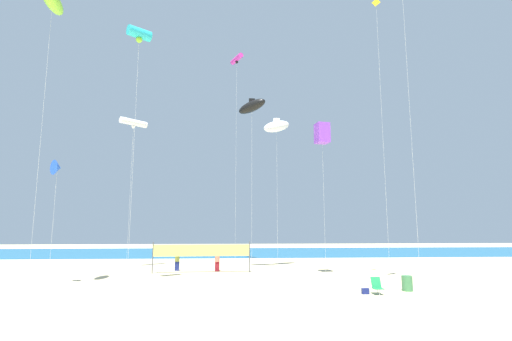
{
  "coord_description": "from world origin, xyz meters",
  "views": [
    {
      "loc": [
        -0.05,
        -17.64,
        3.64
      ],
      "look_at": [
        1.68,
        10.73,
        7.87
      ],
      "focal_mm": 26.2,
      "sensor_mm": 36.0,
      "label": 1
    }
  ],
  "objects_px": {
    "beachgoer_coral_shirt": "(217,260)",
    "beachgoer_olive_shirt": "(177,260)",
    "kite_lime_inflatable": "(53,2)",
    "kite_black_inflatable": "(252,106)",
    "kite_yellow_diamond": "(377,16)",
    "kite_violet_box": "(322,133)",
    "volleyball_net": "(202,252)",
    "trash_barrel": "(407,283)",
    "kite_magenta_tube": "(237,60)",
    "kite_cyan_tube": "(139,34)",
    "kite_white_inflatable": "(277,126)",
    "kite_blue_delta": "(57,168)",
    "beach_handbag": "(365,291)",
    "kite_white_tube": "(134,123)",
    "folding_beach_chair": "(377,285)"
  },
  "relations": [
    {
      "from": "kite_lime_inflatable",
      "to": "folding_beach_chair",
      "type": "bearing_deg",
      "value": -2.81
    },
    {
      "from": "trash_barrel",
      "to": "kite_black_inflatable",
      "type": "xyz_separation_m",
      "value": [
        -8.36,
        9.53,
        13.36
      ]
    },
    {
      "from": "trash_barrel",
      "to": "kite_magenta_tube",
      "type": "relative_size",
      "value": 0.04
    },
    {
      "from": "trash_barrel",
      "to": "kite_violet_box",
      "type": "bearing_deg",
      "value": 119.97
    },
    {
      "from": "folding_beach_chair",
      "to": "kite_black_inflatable",
      "type": "height_order",
      "value": "kite_black_inflatable"
    },
    {
      "from": "kite_white_inflatable",
      "to": "beach_handbag",
      "type": "bearing_deg",
      "value": -74.33
    },
    {
      "from": "kite_magenta_tube",
      "to": "beachgoer_coral_shirt",
      "type": "bearing_deg",
      "value": -105.64
    },
    {
      "from": "kite_white_tube",
      "to": "kite_white_inflatable",
      "type": "relative_size",
      "value": 0.96
    },
    {
      "from": "beachgoer_olive_shirt",
      "to": "kite_blue_delta",
      "type": "bearing_deg",
      "value": 130.34
    },
    {
      "from": "volleyball_net",
      "to": "kite_lime_inflatable",
      "type": "bearing_deg",
      "value": -133.33
    },
    {
      "from": "folding_beach_chair",
      "to": "beach_handbag",
      "type": "height_order",
      "value": "folding_beach_chair"
    },
    {
      "from": "kite_lime_inflatable",
      "to": "kite_blue_delta",
      "type": "xyz_separation_m",
      "value": [
        -0.16,
        2.57,
        -9.67
      ]
    },
    {
      "from": "beachgoer_coral_shirt",
      "to": "beachgoer_olive_shirt",
      "type": "relative_size",
      "value": 1.02
    },
    {
      "from": "folding_beach_chair",
      "to": "kite_black_inflatable",
      "type": "relative_size",
      "value": 0.06
    },
    {
      "from": "beachgoer_coral_shirt",
      "to": "kite_white_tube",
      "type": "relative_size",
      "value": 0.13
    },
    {
      "from": "kite_yellow_diamond",
      "to": "kite_black_inflatable",
      "type": "bearing_deg",
      "value": 141.52
    },
    {
      "from": "kite_white_tube",
      "to": "kite_blue_delta",
      "type": "bearing_deg",
      "value": -105.3
    },
    {
      "from": "beachgoer_coral_shirt",
      "to": "volleyball_net",
      "type": "xyz_separation_m",
      "value": [
        -1.18,
        -1.05,
        0.76
      ]
    },
    {
      "from": "beachgoer_coral_shirt",
      "to": "kite_black_inflatable",
      "type": "relative_size",
      "value": 0.11
    },
    {
      "from": "kite_blue_delta",
      "to": "folding_beach_chair",
      "type": "bearing_deg",
      "value": -10.5
    },
    {
      "from": "beachgoer_olive_shirt",
      "to": "kite_violet_box",
      "type": "bearing_deg",
      "value": -124.04
    },
    {
      "from": "volleyball_net",
      "to": "beachgoer_coral_shirt",
      "type": "bearing_deg",
      "value": 41.76
    },
    {
      "from": "trash_barrel",
      "to": "kite_magenta_tube",
      "type": "distance_m",
      "value": 27.22
    },
    {
      "from": "kite_cyan_tube",
      "to": "kite_yellow_diamond",
      "type": "bearing_deg",
      "value": 4.55
    },
    {
      "from": "trash_barrel",
      "to": "kite_cyan_tube",
      "type": "relative_size",
      "value": 0.05
    },
    {
      "from": "beachgoer_coral_shirt",
      "to": "kite_yellow_diamond",
      "type": "bearing_deg",
      "value": -87.71
    },
    {
      "from": "beachgoer_olive_shirt",
      "to": "kite_white_inflatable",
      "type": "xyz_separation_m",
      "value": [
        8.4,
        0.53,
        11.62
      ]
    },
    {
      "from": "folding_beach_chair",
      "to": "kite_white_inflatable",
      "type": "bearing_deg",
      "value": 77.85
    },
    {
      "from": "beachgoer_olive_shirt",
      "to": "kite_magenta_tube",
      "type": "xyz_separation_m",
      "value": [
        4.8,
        4.81,
        19.87
      ]
    },
    {
      "from": "kite_cyan_tube",
      "to": "kite_white_inflatable",
      "type": "height_order",
      "value": "kite_cyan_tube"
    },
    {
      "from": "kite_cyan_tube",
      "to": "kite_white_inflatable",
      "type": "bearing_deg",
      "value": 44.08
    },
    {
      "from": "kite_violet_box",
      "to": "kite_black_inflatable",
      "type": "bearing_deg",
      "value": 142.79
    },
    {
      "from": "beach_handbag",
      "to": "kite_white_inflatable",
      "type": "xyz_separation_m",
      "value": [
        -3.34,
        11.89,
        12.32
      ]
    },
    {
      "from": "volleyball_net",
      "to": "kite_black_inflatable",
      "type": "distance_m",
      "value": 12.8
    },
    {
      "from": "kite_yellow_diamond",
      "to": "kite_blue_delta",
      "type": "bearing_deg",
      "value": -179.58
    },
    {
      "from": "kite_white_inflatable",
      "to": "kite_cyan_tube",
      "type": "bearing_deg",
      "value": -135.92
    },
    {
      "from": "beachgoer_coral_shirt",
      "to": "kite_cyan_tube",
      "type": "distance_m",
      "value": 17.87
    },
    {
      "from": "kite_black_inflatable",
      "to": "kite_white_inflatable",
      "type": "bearing_deg",
      "value": 33.88
    },
    {
      "from": "kite_black_inflatable",
      "to": "kite_white_inflatable",
      "type": "distance_m",
      "value": 3.06
    },
    {
      "from": "kite_violet_box",
      "to": "kite_yellow_diamond",
      "type": "distance_m",
      "value": 9.06
    },
    {
      "from": "kite_violet_box",
      "to": "kite_white_inflatable",
      "type": "xyz_separation_m",
      "value": [
        -2.79,
        5.41,
        1.96
      ]
    },
    {
      "from": "kite_yellow_diamond",
      "to": "volleyball_net",
      "type": "bearing_deg",
      "value": 153.46
    },
    {
      "from": "beach_handbag",
      "to": "kite_magenta_tube",
      "type": "height_order",
      "value": "kite_magenta_tube"
    },
    {
      "from": "kite_violet_box",
      "to": "folding_beach_chair",
      "type": "bearing_deg",
      "value": -79.91
    },
    {
      "from": "volleyball_net",
      "to": "kite_magenta_tube",
      "type": "distance_m",
      "value": 20.3
    },
    {
      "from": "beachgoer_coral_shirt",
      "to": "volleyball_net",
      "type": "height_order",
      "value": "volleyball_net"
    },
    {
      "from": "kite_magenta_tube",
      "to": "kite_lime_inflatable",
      "type": "bearing_deg",
      "value": -125.97
    },
    {
      "from": "beachgoer_olive_shirt",
      "to": "kite_white_tube",
      "type": "bearing_deg",
      "value": 73.83
    },
    {
      "from": "kite_yellow_diamond",
      "to": "beachgoer_olive_shirt",
      "type": "bearing_deg",
      "value": 151.94
    },
    {
      "from": "beachgoer_olive_shirt",
      "to": "kite_lime_inflatable",
      "type": "relative_size",
      "value": 0.09
    }
  ]
}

